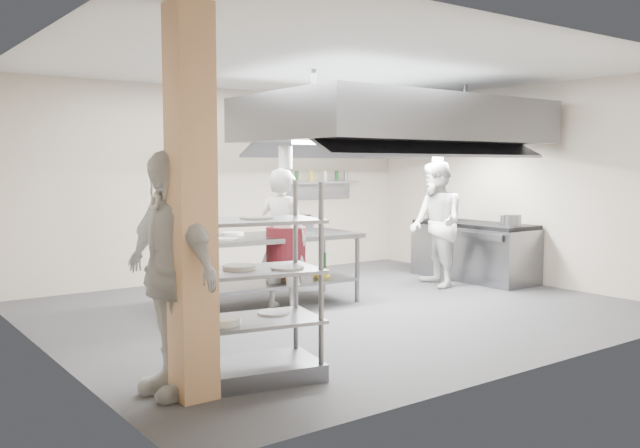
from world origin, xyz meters
TOP-DOWN VIEW (x-y plane):
  - floor at (0.00, 0.00)m, footprint 7.00×7.00m
  - ceiling at (0.00, 0.00)m, footprint 7.00×7.00m
  - wall_back at (0.00, 3.00)m, footprint 7.00×0.00m
  - wall_left at (-3.50, 0.00)m, footprint 0.00×6.00m
  - wall_right at (3.50, 0.00)m, footprint 0.00×6.00m
  - column at (-2.90, -1.90)m, footprint 0.30×0.30m
  - exhaust_hood at (1.30, 0.40)m, footprint 4.00×2.50m
  - hood_strip_a at (0.40, 0.40)m, footprint 1.60×0.12m
  - hood_strip_b at (2.20, 0.40)m, footprint 1.60×0.12m
  - wall_shelf at (1.80, 2.84)m, footprint 1.50×0.28m
  - island at (-0.59, 0.70)m, footprint 2.40×1.13m
  - island_worktop at (-0.59, 0.70)m, footprint 2.40×1.13m
  - island_undershelf at (-0.59, 0.70)m, footprint 2.21×1.02m
  - pass_rack at (-2.32, -1.80)m, footprint 1.22×0.86m
  - cooking_range at (3.08, 0.50)m, footprint 0.80×2.00m
  - range_top at (3.08, 0.50)m, footprint 0.78×1.96m
  - chef_head at (-0.56, 0.43)m, footprint 0.67×0.76m
  - chef_line at (2.11, 0.39)m, footprint 0.99×1.10m
  - chef_plating at (-3.00, -1.70)m, footprint 0.63×1.18m
  - griddle at (-0.14, 0.81)m, footprint 0.47×0.40m
  - wicker_basket at (-0.34, 0.71)m, footprint 0.41×0.34m
  - stockpot at (3.02, -0.28)m, footprint 0.25×0.25m
  - plate_stack at (-2.32, -1.80)m, footprint 0.28×0.28m

SIDE VIEW (x-z plane):
  - floor at x=0.00m, z-range 0.00..0.00m
  - island_undershelf at x=-0.59m, z-range 0.28..0.32m
  - wicker_basket at x=-0.34m, z-range 0.32..0.47m
  - cooking_range at x=3.08m, z-range 0.00..0.84m
  - island at x=-0.59m, z-range 0.00..0.91m
  - plate_stack at x=-2.32m, z-range 0.51..0.56m
  - pass_rack at x=-2.32m, z-range 0.00..1.66m
  - range_top at x=3.08m, z-range 0.84..0.90m
  - island_worktop at x=-0.59m, z-range 0.85..0.91m
  - chef_head at x=-0.56m, z-range 0.00..1.76m
  - chef_line at x=2.11m, z-range 0.00..1.87m
  - chef_plating at x=-3.00m, z-range 0.00..1.92m
  - stockpot at x=3.02m, z-range 0.90..1.07m
  - griddle at x=-0.14m, z-range 0.91..1.12m
  - wall_back at x=0.00m, z-range -2.00..5.00m
  - wall_left at x=-3.50m, z-range -1.50..4.50m
  - wall_right at x=3.50m, z-range -1.50..4.50m
  - column at x=-2.90m, z-range 0.00..3.00m
  - wall_shelf at x=1.80m, z-range 1.48..1.52m
  - hood_strip_a at x=0.40m, z-range 2.06..2.10m
  - hood_strip_b at x=2.20m, z-range 2.06..2.10m
  - exhaust_hood at x=1.30m, z-range 2.10..2.70m
  - ceiling at x=0.00m, z-range 3.00..3.00m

